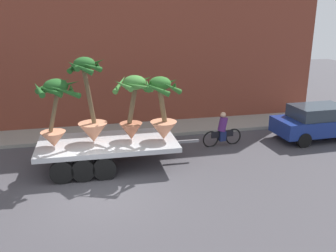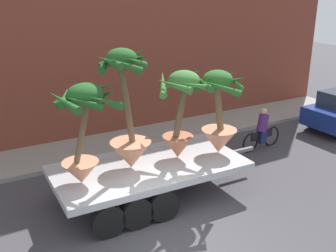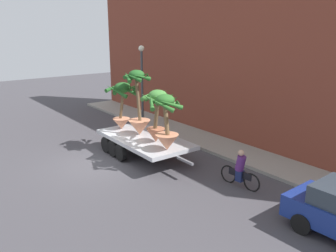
% 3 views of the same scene
% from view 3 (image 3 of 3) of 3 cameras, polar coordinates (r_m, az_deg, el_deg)
% --- Properties ---
extents(ground_plane, '(60.00, 60.00, 0.00)m').
position_cam_3_polar(ground_plane, '(16.48, -11.03, -6.10)').
color(ground_plane, '#423F44').
extents(sidewalk, '(24.00, 2.20, 0.15)m').
position_cam_3_polar(sidewalk, '(19.72, 4.97, -1.96)').
color(sidewalk, gray).
rests_on(sidewalk, ground).
extents(building_facade, '(24.00, 1.20, 8.80)m').
position_cam_3_polar(building_facade, '(20.05, 8.93, 10.84)').
color(building_facade, brown).
rests_on(building_facade, ground).
extents(flatbed_trailer, '(6.13, 2.66, 0.98)m').
position_cam_3_polar(flatbed_trailer, '(17.09, -4.23, -2.33)').
color(flatbed_trailer, '#B7BABF').
rests_on(flatbed_trailer, ground).
extents(potted_palm_rear, '(1.62, 1.58, 2.43)m').
position_cam_3_polar(potted_palm_rear, '(15.70, -1.82, 1.99)').
color(potted_palm_rear, '#B26647').
rests_on(potted_palm_rear, flatbed_trailer).
extents(potted_palm_middle, '(1.69, 1.80, 2.44)m').
position_cam_3_polar(potted_palm_middle, '(17.87, -7.40, 3.78)').
color(potted_palm_middle, tan).
rests_on(potted_palm_middle, flatbed_trailer).
extents(potted_palm_front, '(1.42, 1.47, 3.13)m').
position_cam_3_polar(potted_palm_front, '(16.98, -4.78, 2.92)').
color(potted_palm_front, tan).
rests_on(potted_palm_front, flatbed_trailer).
extents(potted_palm_extra, '(1.64, 1.65, 2.40)m').
position_cam_3_polar(potted_palm_extra, '(14.77, -0.31, 0.35)').
color(potted_palm_extra, tan).
rests_on(potted_palm_extra, flatbed_trailer).
extents(cyclist, '(1.84, 0.38, 1.54)m').
position_cam_3_polar(cyclist, '(14.09, 11.58, -7.04)').
color(cyclist, black).
rests_on(cyclist, ground).
extents(street_lamp, '(0.36, 0.36, 4.83)m').
position_cam_3_polar(street_lamp, '(21.97, -4.23, 8.32)').
color(street_lamp, '#383D42').
rests_on(street_lamp, sidewalk).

